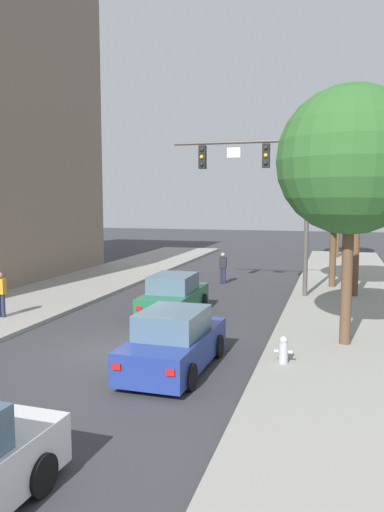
{
  "coord_description": "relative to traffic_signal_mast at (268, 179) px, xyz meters",
  "views": [
    {
      "loc": [
        5.86,
        -13.03,
        4.38
      ],
      "look_at": [
        -0.04,
        7.58,
        2.0
      ],
      "focal_mm": 35.42,
      "sensor_mm": 36.0,
      "label": 1
    }
  ],
  "objects": [
    {
      "name": "fire_hydrant",
      "position": [
        1.74,
        -9.66,
        -4.81
      ],
      "size": [
        0.48,
        0.24,
        0.72
      ],
      "color": "#B2B2B7",
      "rests_on": "sidewalk_right"
    },
    {
      "name": "street_tree_third",
      "position": [
        2.85,
        2.78,
        -0.31
      ],
      "size": [
        3.24,
        3.24,
        6.52
      ],
      "color": "brown",
      "rests_on": "sidewalk_right"
    },
    {
      "name": "car_following_blue",
      "position": [
        -0.97,
        -10.51,
        -4.6
      ],
      "size": [
        1.91,
        4.28,
        1.6
      ],
      "color": "navy",
      "rests_on": "ground"
    },
    {
      "name": "pedestrian_sidewalk_left_walker",
      "position": [
        -8.64,
        -7.22,
        -4.26
      ],
      "size": [
        0.36,
        0.22,
        1.64
      ],
      "color": "#232847",
      "rests_on": "sidewalk_left"
    },
    {
      "name": "traffic_signal_mast",
      "position": [
        0.0,
        0.0,
        0.0
      ],
      "size": [
        6.15,
        0.38,
        7.5
      ],
      "color": "#514C47",
      "rests_on": "sidewalk_right"
    },
    {
      "name": "street_tree_nearest",
      "position": [
        3.31,
        -7.35,
        0.17
      ],
      "size": [
        4.25,
        4.25,
        7.48
      ],
      "color": "brown",
      "rests_on": "sidewalk_right"
    },
    {
      "name": "street_tree_farthest",
      "position": [
        3.05,
        16.35,
        0.23
      ],
      "size": [
        4.27,
        4.27,
        7.55
      ],
      "color": "brown",
      "rests_on": "sidewalk_right"
    },
    {
      "name": "street_tree_second",
      "position": [
        3.82,
        0.64,
        0.87
      ],
      "size": [
        4.28,
        4.28,
        8.21
      ],
      "color": "brown",
      "rests_on": "sidewalk_right"
    },
    {
      "name": "ground_plane",
      "position": [
        -2.89,
        -9.57,
        -5.32
      ],
      "size": [
        120.0,
        120.0,
        0.0
      ],
      "primitive_type": "plane",
      "color": "#38383D"
    },
    {
      "name": "pedestrian_crossing_road",
      "position": [
        -2.69,
        3.06,
        -4.41
      ],
      "size": [
        0.36,
        0.22,
        1.64
      ],
      "color": "#232847",
      "rests_on": "ground"
    },
    {
      "name": "car_lead_green",
      "position": [
        -2.88,
        -4.64,
        -4.6
      ],
      "size": [
        1.88,
        4.26,
        1.6
      ],
      "color": "#1E663D",
      "rests_on": "ground"
    },
    {
      "name": "sidewalk_right",
      "position": [
        3.61,
        -9.57,
        -5.25
      ],
      "size": [
        5.0,
        60.0,
        0.15
      ],
      "primitive_type": "cube",
      "color": "#99968E",
      "rests_on": "ground"
    }
  ]
}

